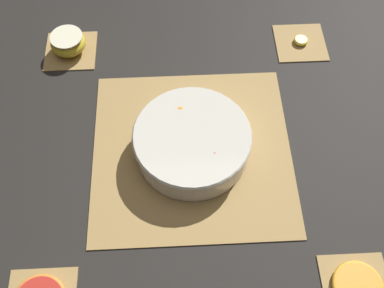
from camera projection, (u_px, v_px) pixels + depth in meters
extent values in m
plane|color=black|center=(192.00, 152.00, 0.98)|extent=(6.00, 6.00, 0.00)
cube|color=#A8844C|center=(192.00, 151.00, 0.98)|extent=(0.43, 0.42, 0.01)
cube|color=#4C381E|center=(262.00, 148.00, 0.98)|extent=(0.01, 0.41, 0.00)
cube|color=#4C381E|center=(234.00, 149.00, 0.98)|extent=(0.01, 0.41, 0.00)
cube|color=#4C381E|center=(206.00, 150.00, 0.98)|extent=(0.01, 0.41, 0.00)
cube|color=#4C381E|center=(178.00, 151.00, 0.98)|extent=(0.01, 0.41, 0.00)
cube|color=#4C381E|center=(150.00, 152.00, 0.98)|extent=(0.01, 0.41, 0.00)
cube|color=#4C381E|center=(121.00, 154.00, 0.97)|extent=(0.01, 0.41, 0.00)
cube|color=#A8844C|center=(300.00, 42.00, 1.14)|extent=(0.13, 0.13, 0.01)
cube|color=#4C381E|center=(309.00, 41.00, 1.14)|extent=(0.00, 0.12, 0.00)
cube|color=#4C381E|center=(292.00, 42.00, 1.14)|extent=(0.00, 0.12, 0.00)
cube|color=#A8844C|center=(71.00, 51.00, 1.13)|extent=(0.13, 0.13, 0.01)
cube|color=#4C381E|center=(79.00, 50.00, 1.13)|extent=(0.00, 0.12, 0.00)
cube|color=#4C381E|center=(62.00, 50.00, 1.13)|extent=(0.00, 0.12, 0.00)
cube|color=#A8844C|center=(357.00, 287.00, 0.83)|extent=(0.13, 0.13, 0.01)
cube|color=#4C381E|center=(368.00, 287.00, 0.83)|extent=(0.00, 0.12, 0.00)
cube|color=#4C381E|center=(346.00, 288.00, 0.83)|extent=(0.00, 0.12, 0.00)
cylinder|color=silver|center=(192.00, 142.00, 0.95)|extent=(0.24, 0.24, 0.07)
torus|color=silver|center=(192.00, 136.00, 0.92)|extent=(0.25, 0.25, 0.01)
cylinder|color=beige|center=(146.00, 145.00, 0.94)|extent=(0.03, 0.03, 0.01)
cylinder|color=beige|center=(183.00, 163.00, 0.90)|extent=(0.03, 0.03, 0.01)
cylinder|color=beige|center=(163.00, 148.00, 0.95)|extent=(0.03, 0.03, 0.01)
cylinder|color=beige|center=(159.00, 124.00, 0.99)|extent=(0.03, 0.03, 0.01)
cylinder|color=beige|center=(193.00, 175.00, 0.91)|extent=(0.03, 0.03, 0.01)
cylinder|color=beige|center=(162.00, 150.00, 0.91)|extent=(0.03, 0.03, 0.01)
cylinder|color=beige|center=(188.00, 153.00, 0.94)|extent=(0.03, 0.03, 0.01)
cylinder|color=beige|center=(154.00, 126.00, 0.96)|extent=(0.03, 0.03, 0.01)
cylinder|color=beige|center=(210.00, 152.00, 0.95)|extent=(0.03, 0.03, 0.01)
cylinder|color=beige|center=(202.00, 170.00, 0.93)|extent=(0.03, 0.03, 0.01)
cube|color=beige|center=(177.00, 120.00, 1.00)|extent=(0.02, 0.02, 0.02)
cube|color=beige|center=(203.00, 167.00, 0.90)|extent=(0.02, 0.02, 0.02)
cube|color=beige|center=(233.00, 132.00, 0.98)|extent=(0.03, 0.03, 0.03)
cube|color=beige|center=(227.00, 143.00, 0.96)|extent=(0.02, 0.02, 0.02)
cube|color=beige|center=(154.00, 163.00, 0.94)|extent=(0.03, 0.03, 0.03)
cube|color=beige|center=(190.00, 130.00, 0.97)|extent=(0.02, 0.02, 0.02)
cube|color=beige|center=(173.00, 177.00, 0.93)|extent=(0.02, 0.02, 0.02)
ellipsoid|color=#F9A338|center=(208.00, 134.00, 0.95)|extent=(0.03, 0.02, 0.01)
ellipsoid|color=#F9A338|center=(185.00, 186.00, 0.91)|extent=(0.03, 0.02, 0.01)
ellipsoid|color=red|center=(214.00, 155.00, 0.90)|extent=(0.04, 0.02, 0.02)
ellipsoid|color=#F9A338|center=(206.00, 102.00, 0.98)|extent=(0.03, 0.02, 0.01)
ellipsoid|color=#F9A338|center=(233.00, 137.00, 0.93)|extent=(0.03, 0.02, 0.02)
ellipsoid|color=#F9A338|center=(172.00, 117.00, 0.98)|extent=(0.03, 0.01, 0.01)
ellipsoid|color=#F9A338|center=(181.00, 109.00, 0.96)|extent=(0.03, 0.02, 0.01)
ellipsoid|color=#F9A338|center=(218.00, 119.00, 0.98)|extent=(0.03, 0.02, 0.02)
ellipsoid|color=gold|center=(68.00, 43.00, 1.10)|extent=(0.09, 0.09, 0.05)
cylinder|color=beige|center=(66.00, 37.00, 1.09)|extent=(0.08, 0.08, 0.00)
cylinder|color=#F9A338|center=(358.00, 286.00, 0.82)|extent=(0.08, 0.08, 0.01)
torus|color=#F4A82D|center=(358.00, 286.00, 0.82)|extent=(0.10, 0.10, 0.01)
cylinder|color=beige|center=(301.00, 40.00, 1.14)|extent=(0.03, 0.03, 0.01)
torus|color=yellow|center=(301.00, 40.00, 1.14)|extent=(0.04, 0.04, 0.01)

